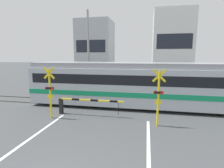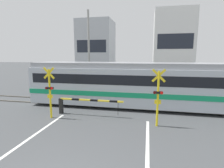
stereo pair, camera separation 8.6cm
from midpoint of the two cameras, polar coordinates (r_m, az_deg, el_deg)
rail_track_near at (r=12.24m, az=-0.20°, el=-7.54°), size 50.00×0.10×0.08m
rail_track_far at (r=13.59m, az=1.05°, el=-5.82°), size 50.00×0.10×0.08m
commuter_train at (r=12.33m, az=10.75°, el=0.15°), size 16.04×2.89×3.09m
crossing_barrier_near at (r=10.86m, az=-10.85°, el=-6.08°), size 4.02×0.20×1.00m
crossing_barrier_far at (r=15.65m, az=8.73°, el=-1.29°), size 4.02×0.20×1.00m
crossing_signal_left at (r=10.53m, az=-19.42°, el=-1.99°), size 0.68×0.15×2.95m
crossing_signal_right at (r=9.06m, az=15.04°, el=-3.54°), size 0.68×0.15×2.95m
pedestrian at (r=18.60m, az=4.70°, el=1.35°), size 0.38×0.23×1.77m
building_left_of_street at (r=28.67m, az=-5.03°, el=11.06°), size 5.29×5.16×8.96m
building_right_of_street at (r=27.71m, az=19.19°, el=11.63°), size 5.44×5.16×9.91m
utility_pole_streetside at (r=18.91m, az=-7.44°, el=10.78°), size 0.22×0.22×8.20m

